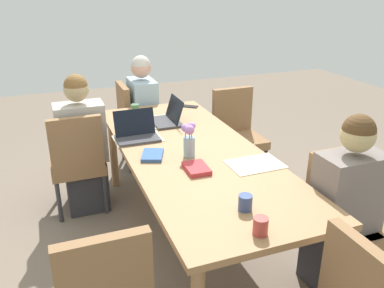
{
  "coord_description": "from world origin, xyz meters",
  "views": [
    {
      "loc": [
        2.47,
        -0.94,
        1.89
      ],
      "look_at": [
        0.0,
        0.0,
        0.8
      ],
      "focal_mm": 37.62,
      "sensor_mm": 36.0,
      "label": 1
    }
  ],
  "objects_px": {
    "chair_near_left_near": "(77,159)",
    "book_red_cover": "(197,168)",
    "person_near_left_near": "(83,152)",
    "coffee_mug_near_right": "(245,203)",
    "person_head_left_left_mid": "(144,119)",
    "flower_vase": "(189,139)",
    "person_far_left_far": "(344,217)",
    "chair_head_left_left_mid": "(135,121)",
    "phone_black": "(190,106)",
    "laptop_head_left_left_mid": "(169,118)",
    "dining_table": "(192,160)",
    "book_blue_cover": "(153,155)",
    "coffee_mug_near_left": "(135,110)",
    "chair_far_right_near": "(237,130)",
    "chair_far_left_far": "(343,213)",
    "coffee_mug_centre_left": "(261,226)",
    "laptop_near_left_near": "(137,133)"
  },
  "relations": [
    {
      "from": "laptop_near_left_near",
      "to": "coffee_mug_centre_left",
      "type": "height_order",
      "value": "laptop_near_left_near"
    },
    {
      "from": "person_near_left_near",
      "to": "laptop_head_left_left_mid",
      "type": "bearing_deg",
      "value": 76.44
    },
    {
      "from": "flower_vase",
      "to": "coffee_mug_near_left",
      "type": "xyz_separation_m",
      "value": [
        -1.04,
        -0.13,
        -0.08
      ]
    },
    {
      "from": "chair_head_left_left_mid",
      "to": "phone_black",
      "type": "distance_m",
      "value": 0.71
    },
    {
      "from": "person_near_left_near",
      "to": "coffee_mug_near_left",
      "type": "relative_size",
      "value": 12.33
    },
    {
      "from": "chair_head_left_left_mid",
      "to": "coffee_mug_centre_left",
      "type": "xyz_separation_m",
      "value": [
        2.57,
        0.01,
        0.3
      ]
    },
    {
      "from": "person_near_left_near",
      "to": "coffee_mug_centre_left",
      "type": "relative_size",
      "value": 13.39
    },
    {
      "from": "laptop_near_left_near",
      "to": "laptop_head_left_left_mid",
      "type": "relative_size",
      "value": 1.0
    },
    {
      "from": "coffee_mug_centre_left",
      "to": "book_blue_cover",
      "type": "height_order",
      "value": "coffee_mug_centre_left"
    },
    {
      "from": "chair_near_left_near",
      "to": "person_far_left_far",
      "type": "height_order",
      "value": "person_far_left_far"
    },
    {
      "from": "laptop_near_left_near",
      "to": "coffee_mug_near_right",
      "type": "relative_size",
      "value": 3.7
    },
    {
      "from": "coffee_mug_near_left",
      "to": "book_red_cover",
      "type": "distance_m",
      "value": 1.27
    },
    {
      "from": "chair_head_left_left_mid",
      "to": "book_red_cover",
      "type": "distance_m",
      "value": 1.84
    },
    {
      "from": "chair_near_left_near",
      "to": "coffee_mug_near_right",
      "type": "height_order",
      "value": "chair_near_left_near"
    },
    {
      "from": "chair_far_left_far",
      "to": "book_red_cover",
      "type": "height_order",
      "value": "chair_far_left_far"
    },
    {
      "from": "phone_black",
      "to": "dining_table",
      "type": "bearing_deg",
      "value": -71.08
    },
    {
      "from": "laptop_head_left_left_mid",
      "to": "flower_vase",
      "type": "bearing_deg",
      "value": -6.56
    },
    {
      "from": "person_far_left_far",
      "to": "book_red_cover",
      "type": "height_order",
      "value": "person_far_left_far"
    },
    {
      "from": "chair_far_left_far",
      "to": "book_red_cover",
      "type": "relative_size",
      "value": 4.5
    },
    {
      "from": "person_near_left_near",
      "to": "coffee_mug_near_right",
      "type": "height_order",
      "value": "person_near_left_near"
    },
    {
      "from": "coffee_mug_near_left",
      "to": "coffee_mug_near_right",
      "type": "xyz_separation_m",
      "value": [
        1.8,
        0.17,
        -0.01
      ]
    },
    {
      "from": "person_head_left_left_mid",
      "to": "chair_far_left_far",
      "type": "xyz_separation_m",
      "value": [
        2.19,
        0.76,
        -0.03
      ]
    },
    {
      "from": "person_head_left_left_mid",
      "to": "flower_vase",
      "type": "bearing_deg",
      "value": -2.3
    },
    {
      "from": "book_blue_cover",
      "to": "coffee_mug_near_right",
      "type": "bearing_deg",
      "value": 39.66
    },
    {
      "from": "flower_vase",
      "to": "coffee_mug_near_right",
      "type": "xyz_separation_m",
      "value": [
        0.75,
        0.04,
        -0.08
      ]
    },
    {
      "from": "person_head_left_left_mid",
      "to": "coffee_mug_near_left",
      "type": "distance_m",
      "value": 0.6
    },
    {
      "from": "book_red_cover",
      "to": "phone_black",
      "type": "xyz_separation_m",
      "value": [
        -1.32,
        0.45,
        -0.01
      ]
    },
    {
      "from": "phone_black",
      "to": "book_red_cover",
      "type": "bearing_deg",
      "value": -70.14
    },
    {
      "from": "chair_far_left_far",
      "to": "book_blue_cover",
      "type": "distance_m",
      "value": 1.31
    },
    {
      "from": "person_head_left_left_mid",
      "to": "coffee_mug_centre_left",
      "type": "bearing_deg",
      "value": -1.39
    },
    {
      "from": "coffee_mug_centre_left",
      "to": "book_red_cover",
      "type": "xyz_separation_m",
      "value": [
        -0.75,
        -0.03,
        -0.03
      ]
    },
    {
      "from": "dining_table",
      "to": "book_blue_cover",
      "type": "xyz_separation_m",
      "value": [
        0.01,
        -0.29,
        0.08
      ]
    },
    {
      "from": "person_far_left_far",
      "to": "coffee_mug_near_left",
      "type": "bearing_deg",
      "value": -153.28
    },
    {
      "from": "chair_head_left_left_mid",
      "to": "book_red_cover",
      "type": "xyz_separation_m",
      "value": [
        1.82,
        -0.02,
        0.27
      ]
    },
    {
      "from": "person_head_left_left_mid",
      "to": "person_far_left_far",
      "type": "bearing_deg",
      "value": 17.11
    },
    {
      "from": "laptop_near_left_near",
      "to": "book_red_cover",
      "type": "bearing_deg",
      "value": 18.44
    },
    {
      "from": "book_red_cover",
      "to": "coffee_mug_centre_left",
      "type": "bearing_deg",
      "value": 4.59
    },
    {
      "from": "chair_near_left_near",
      "to": "coffee_mug_near_left",
      "type": "bearing_deg",
      "value": 111.12
    },
    {
      "from": "phone_black",
      "to": "chair_near_left_near",
      "type": "bearing_deg",
      "value": -127.73
    },
    {
      "from": "chair_far_left_far",
      "to": "book_red_cover",
      "type": "distance_m",
      "value": 0.99
    },
    {
      "from": "chair_far_left_far",
      "to": "coffee_mug_near_right",
      "type": "relative_size",
      "value": 10.42
    },
    {
      "from": "person_head_left_left_mid",
      "to": "chair_near_left_near",
      "type": "bearing_deg",
      "value": -46.61
    },
    {
      "from": "book_red_cover",
      "to": "chair_far_right_near",
      "type": "bearing_deg",
      "value": 145.02
    },
    {
      "from": "person_far_left_far",
      "to": "chair_far_right_near",
      "type": "height_order",
      "value": "person_far_left_far"
    },
    {
      "from": "chair_far_right_near",
      "to": "book_red_cover",
      "type": "bearing_deg",
      "value": -37.04
    },
    {
      "from": "coffee_mug_centre_left",
      "to": "phone_black",
      "type": "bearing_deg",
      "value": 168.68
    },
    {
      "from": "chair_near_left_near",
      "to": "book_red_cover",
      "type": "height_order",
      "value": "chair_near_left_near"
    },
    {
      "from": "book_blue_cover",
      "to": "flower_vase",
      "type": "bearing_deg",
      "value": 91.94
    },
    {
      "from": "person_head_left_left_mid",
      "to": "person_near_left_near",
      "type": "bearing_deg",
      "value": -47.4
    },
    {
      "from": "phone_black",
      "to": "person_near_left_near",
      "type": "bearing_deg",
      "value": -130.88
    }
  ]
}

